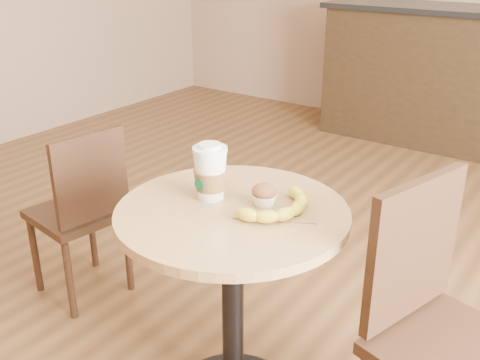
{
  "coord_description": "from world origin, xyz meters",
  "views": [
    {
      "loc": [
        0.97,
        -1.19,
        1.49
      ],
      "look_at": [
        0.08,
        0.06,
        0.83
      ],
      "focal_mm": 42.0,
      "sensor_mm": 36.0,
      "label": 1
    }
  ],
  "objects_px": {
    "coffee_cup": "(210,174)",
    "muffin": "(264,195)",
    "banana": "(281,206)",
    "chair_right": "(441,329)",
    "cafe_table": "(233,271)",
    "chair_left": "(82,208)"
  },
  "relations": [
    {
      "from": "coffee_cup",
      "to": "muffin",
      "type": "distance_m",
      "value": 0.18
    },
    {
      "from": "chair_right",
      "to": "chair_left",
      "type": "bearing_deg",
      "value": 105.27
    },
    {
      "from": "cafe_table",
      "to": "muffin",
      "type": "bearing_deg",
      "value": 47.86
    },
    {
      "from": "chair_left",
      "to": "muffin",
      "type": "xyz_separation_m",
      "value": [
        0.97,
        -0.08,
        0.35
      ]
    },
    {
      "from": "banana",
      "to": "coffee_cup",
      "type": "bearing_deg",
      "value": -156.14
    },
    {
      "from": "coffee_cup",
      "to": "muffin",
      "type": "relative_size",
      "value": 2.28
    },
    {
      "from": "coffee_cup",
      "to": "chair_right",
      "type": "bearing_deg",
      "value": 12.41
    },
    {
      "from": "chair_left",
      "to": "coffee_cup",
      "type": "bearing_deg",
      "value": 89.58
    },
    {
      "from": "muffin",
      "to": "chair_right",
      "type": "bearing_deg",
      "value": 7.06
    },
    {
      "from": "banana",
      "to": "cafe_table",
      "type": "bearing_deg",
      "value": -139.54
    },
    {
      "from": "cafe_table",
      "to": "coffee_cup",
      "type": "relative_size",
      "value": 4.23
    },
    {
      "from": "chair_left",
      "to": "chair_right",
      "type": "bearing_deg",
      "value": 98.0
    },
    {
      "from": "chair_right",
      "to": "coffee_cup",
      "type": "relative_size",
      "value": 5.14
    },
    {
      "from": "chair_left",
      "to": "cafe_table",
      "type": "bearing_deg",
      "value": 88.95
    },
    {
      "from": "chair_left",
      "to": "chair_right",
      "type": "height_order",
      "value": "chair_right"
    },
    {
      "from": "cafe_table",
      "to": "chair_right",
      "type": "bearing_deg",
      "value": 12.92
    },
    {
      "from": "chair_right",
      "to": "muffin",
      "type": "bearing_deg",
      "value": 112.79
    },
    {
      "from": "coffee_cup",
      "to": "banana",
      "type": "bearing_deg",
      "value": 12.2
    },
    {
      "from": "muffin",
      "to": "banana",
      "type": "bearing_deg",
      "value": -8.87
    },
    {
      "from": "chair_left",
      "to": "muffin",
      "type": "height_order",
      "value": "muffin"
    },
    {
      "from": "coffee_cup",
      "to": "muffin",
      "type": "xyz_separation_m",
      "value": [
        0.17,
        0.05,
        -0.04
      ]
    },
    {
      "from": "chair_right",
      "to": "cafe_table",
      "type": "bearing_deg",
      "value": 118.65
    }
  ]
}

